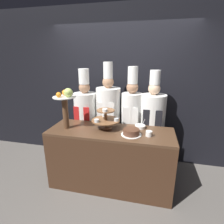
% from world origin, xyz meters
% --- Properties ---
extents(ground_plane, '(14.00, 14.00, 0.00)m').
position_xyz_m(ground_plane, '(0.00, 0.00, 0.00)').
color(ground_plane, '#5B5651').
extents(wall_back, '(10.00, 0.06, 2.80)m').
position_xyz_m(wall_back, '(0.00, 1.22, 1.40)').
color(wall_back, black).
rests_on(wall_back, ground_plane).
extents(buffet_counter, '(1.82, 0.63, 0.92)m').
position_xyz_m(buffet_counter, '(0.00, 0.32, 0.46)').
color(buffet_counter, '#422819').
rests_on(buffet_counter, ground_plane).
extents(tiered_stand, '(0.42, 0.42, 0.33)m').
position_xyz_m(tiered_stand, '(-0.09, 0.38, 1.07)').
color(tiered_stand, brown).
rests_on(tiered_stand, buffet_counter).
extents(fruit_pedestal, '(0.32, 0.32, 0.61)m').
position_xyz_m(fruit_pedestal, '(-0.64, 0.25, 1.31)').
color(fruit_pedestal, brown).
rests_on(fruit_pedestal, buffet_counter).
extents(cake_round, '(0.28, 0.28, 0.09)m').
position_xyz_m(cake_round, '(0.31, 0.23, 0.96)').
color(cake_round, white).
rests_on(cake_round, buffet_counter).
extents(cup_white, '(0.09, 0.09, 0.07)m').
position_xyz_m(cup_white, '(0.55, 0.24, 0.95)').
color(cup_white, white).
rests_on(cup_white, buffet_counter).
extents(serving_bowl_far, '(0.16, 0.16, 0.15)m').
position_xyz_m(serving_bowl_far, '(0.41, 0.51, 0.94)').
color(serving_bowl_far, white).
rests_on(serving_bowl_far, buffet_counter).
extents(chef_left, '(0.39, 0.39, 1.75)m').
position_xyz_m(chef_left, '(-0.58, 0.84, 0.94)').
color(chef_left, black).
rests_on(chef_left, ground_plane).
extents(chef_center_left, '(0.41, 0.41, 1.87)m').
position_xyz_m(chef_center_left, '(-0.16, 0.84, 0.99)').
color(chef_center_left, black).
rests_on(chef_center_left, ground_plane).
extents(chef_center_right, '(0.34, 0.34, 1.80)m').
position_xyz_m(chef_center_right, '(0.24, 0.84, 0.97)').
color(chef_center_right, black).
rests_on(chef_center_right, ground_plane).
extents(chef_right, '(0.42, 0.42, 1.75)m').
position_xyz_m(chef_right, '(0.58, 0.84, 0.94)').
color(chef_right, '#28282D').
rests_on(chef_right, ground_plane).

